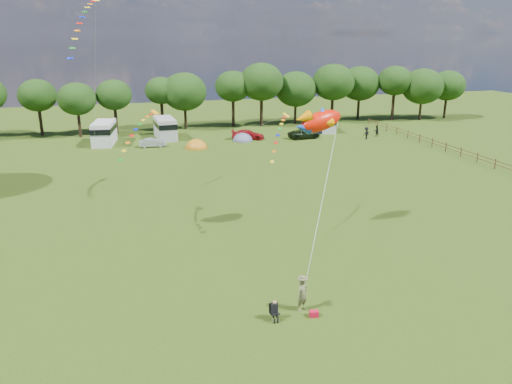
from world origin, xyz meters
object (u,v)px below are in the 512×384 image
object	(u,v)px
tent_orange	(196,148)
kite_flyer	(302,295)
campervan_c	(165,127)
campervan_d	(326,123)
car_c	(248,135)
campervan_b	(104,132)
walker_a	(376,131)
camp_chair	(274,308)
car_b	(153,143)
car_d	(304,134)
tent_greyblue	(243,140)
walker_b	(366,133)
fish_kite	(318,121)

from	to	relation	value
tent_orange	kite_flyer	distance (m)	42.68
campervan_c	campervan_d	world-z (taller)	campervan_c
campervan_c	campervan_d	xyz separation A→B (m)	(24.84, -1.39, -0.33)
car_c	campervan_d	xyz separation A→B (m)	(13.36, 2.61, 0.60)
campervan_b	walker_a	size ratio (longest dim) A/B	3.97
campervan_b	campervan_d	xyz separation A→B (m)	(33.40, 0.13, -0.38)
walker_a	kite_flyer	bearing A→B (deg)	52.51
campervan_b	walker_a	bearing A→B (deg)	-89.41
camp_chair	tent_orange	bearing A→B (deg)	82.96
campervan_b	campervan_c	size ratio (longest dim) A/B	1.06
kite_flyer	camp_chair	distance (m)	1.89
campervan_c	car_c	bearing A→B (deg)	-112.45
campervan_b	kite_flyer	distance (m)	49.98
car_b	camp_chair	world-z (taller)	car_b
campervan_d	kite_flyer	bearing A→B (deg)	164.54
tent_orange	kite_flyer	size ratio (longest dim) A/B	1.71
car_d	campervan_b	bearing A→B (deg)	76.61
car_b	tent_orange	bearing A→B (deg)	-109.09
campervan_b	walker_a	distance (m)	39.55
kite_flyer	car_b	bearing A→B (deg)	71.09
campervan_c	tent_greyblue	size ratio (longest dim) A/B	1.96
campervan_d	tent_orange	size ratio (longest dim) A/B	1.55
campervan_d	kite_flyer	world-z (taller)	campervan_d
kite_flyer	walker_b	bearing A→B (deg)	33.52
car_b	car_c	world-z (taller)	car_c
car_d	camp_chair	world-z (taller)	car_d
tent_greyblue	walker_a	bearing A→B (deg)	-6.82
car_c	walker_b	size ratio (longest dim) A/B	2.55
campervan_c	walker_a	bearing A→B (deg)	-106.26
car_c	walker_a	xyz separation A→B (m)	(19.10, -3.08, 0.15)
car_c	camp_chair	xyz separation A→B (m)	(-11.05, -46.82, 0.02)
fish_kite	camp_chair	bearing A→B (deg)	-132.77
car_d	kite_flyer	world-z (taller)	kite_flyer
tent_greyblue	camp_chair	distance (m)	47.24
camp_chair	walker_b	world-z (taller)	walker_b
fish_kite	walker_a	size ratio (longest dim) A/B	2.55
car_c	tent_orange	size ratio (longest dim) A/B	1.37
walker_a	walker_b	xyz separation A→B (m)	(-2.47, -1.50, 0.05)
campervan_b	camp_chair	size ratio (longest dim) A/B	5.63
car_d	campervan_d	size ratio (longest dim) A/B	0.94
tent_orange	campervan_b	bearing A→B (deg)	152.66
campervan_c	campervan_d	distance (m)	24.88
car_d	campervan_b	size ratio (longest dim) A/B	0.73
car_b	car_c	distance (m)	13.85
tent_orange	walker_a	distance (m)	27.29
car_d	tent_orange	bearing A→B (deg)	92.08
car_d	camp_chair	distance (m)	49.16
kite_flyer	fish_kite	distance (m)	14.36
car_d	walker_a	xyz separation A→B (m)	(10.95, -1.51, 0.17)
campervan_b	kite_flyer	bearing A→B (deg)	-158.84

